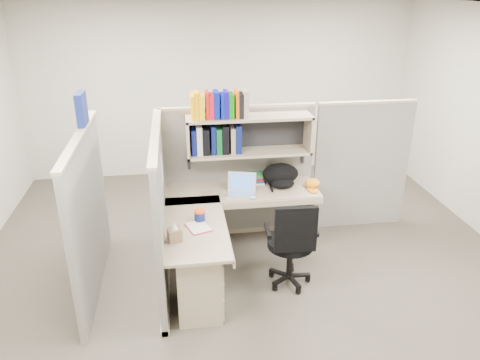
{
  "coord_description": "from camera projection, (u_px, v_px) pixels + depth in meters",
  "views": [
    {
      "loc": [
        -0.69,
        -4.24,
        2.94
      ],
      "look_at": [
        -0.06,
        0.25,
        0.99
      ],
      "focal_mm": 35.0,
      "sensor_mm": 36.0,
      "label": 1
    }
  ],
  "objects": [
    {
      "name": "book_stack",
      "position": [
        257.0,
        178.0,
        5.53
      ],
      "size": [
        0.17,
        0.22,
        0.11
      ],
      "primitive_type": null,
      "rotation": [
        0.0,
        0.0,
        -0.03
      ],
      "color": "slate",
      "rests_on": "desk"
    },
    {
      "name": "mouse",
      "position": [
        253.0,
        197.0,
        5.11
      ],
      "size": [
        0.09,
        0.07,
        0.03
      ],
      "primitive_type": "ellipsoid",
      "rotation": [
        0.0,
        0.0,
        0.14
      ],
      "color": "#9ABADB",
      "rests_on": "desk"
    },
    {
      "name": "ground",
      "position": [
        249.0,
        272.0,
        5.11
      ],
      "size": [
        6.0,
        6.0,
        0.0
      ],
      "primitive_type": "plane",
      "color": "#36302A",
      "rests_on": "ground"
    },
    {
      "name": "task_chair",
      "position": [
        291.0,
        256.0,
        4.75
      ],
      "size": [
        0.52,
        0.49,
        0.99
      ],
      "color": "black",
      "rests_on": "ground"
    },
    {
      "name": "orange_cap",
      "position": [
        312.0,
        183.0,
        5.39
      ],
      "size": [
        0.23,
        0.25,
        0.1
      ],
      "primitive_type": null,
      "rotation": [
        0.0,
        0.0,
        -0.26
      ],
      "color": "orange",
      "rests_on": "desk"
    },
    {
      "name": "backpack",
      "position": [
        281.0,
        176.0,
        5.4
      ],
      "size": [
        0.51,
        0.45,
        0.25
      ],
      "primitive_type": null,
      "rotation": [
        0.0,
        0.0,
        -0.33
      ],
      "color": "black",
      "rests_on": "desk"
    },
    {
      "name": "loose_paper",
      "position": [
        198.0,
        227.0,
        4.54
      ],
      "size": [
        0.26,
        0.3,
        0.0
      ],
      "primitive_type": null,
      "rotation": [
        0.0,
        0.0,
        0.33
      ],
      "color": "silver",
      "rests_on": "desk"
    },
    {
      "name": "paper_cup",
      "position": [
        243.0,
        182.0,
        5.43
      ],
      "size": [
        0.08,
        0.08,
        0.1
      ],
      "primitive_type": "cylinder",
      "rotation": [
        0.0,
        0.0,
        0.11
      ],
      "color": "silver",
      "rests_on": "desk"
    },
    {
      "name": "cubicle",
      "position": [
        210.0,
        181.0,
        5.12
      ],
      "size": [
        3.79,
        1.84,
        1.95
      ],
      "color": "#63625E",
      "rests_on": "ground"
    },
    {
      "name": "desk",
      "position": [
        213.0,
        254.0,
        4.62
      ],
      "size": [
        1.74,
        1.75,
        0.73
      ],
      "color": "tan",
      "rests_on": "ground"
    },
    {
      "name": "room_shell",
      "position": [
        250.0,
        130.0,
        4.47
      ],
      "size": [
        6.0,
        6.0,
        6.0
      ],
      "color": "#BAB6A8",
      "rests_on": "ground"
    },
    {
      "name": "tissue_box",
      "position": [
        174.0,
        231.0,
        4.27
      ],
      "size": [
        0.14,
        0.14,
        0.19
      ],
      "primitive_type": null,
      "rotation": [
        0.0,
        0.0,
        0.24
      ],
      "color": "#8E6E50",
      "rests_on": "desk"
    },
    {
      "name": "laptop",
      "position": [
        241.0,
        185.0,
        5.18
      ],
      "size": [
        0.39,
        0.39,
        0.23
      ],
      "primitive_type": null,
      "rotation": [
        0.0,
        0.0,
        -0.26
      ],
      "color": "silver",
      "rests_on": "desk"
    },
    {
      "name": "snack_canister",
      "position": [
        200.0,
        215.0,
        4.64
      ],
      "size": [
        0.11,
        0.11,
        0.11
      ],
      "color": "navy",
      "rests_on": "desk"
    }
  ]
}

